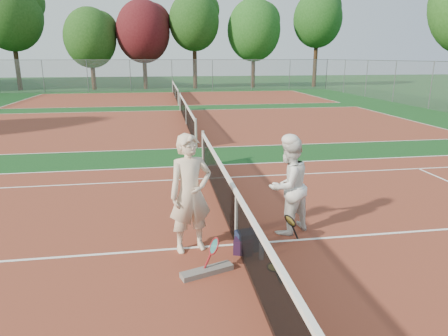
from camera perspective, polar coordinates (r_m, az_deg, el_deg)
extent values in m
plane|color=#103A15|center=(7.33, 1.76, -10.89)|extent=(130.00, 130.00, 0.00)
cube|color=maroon|center=(7.33, 1.76, -10.87)|extent=(23.77, 10.97, 0.01)
cube|color=maroon|center=(20.25, -5.40, 6.25)|extent=(23.77, 10.97, 0.01)
cube|color=maroon|center=(33.63, -6.95, 9.92)|extent=(23.77, 10.97, 0.01)
imported|color=beige|center=(6.79, -4.82, -3.70)|extent=(0.86, 0.67, 2.06)
imported|color=white|center=(7.60, 9.15, -2.56)|extent=(1.13, 1.05, 1.86)
cube|color=#111A33|center=(7.10, 3.60, -10.30)|extent=(0.48, 0.37, 0.34)
cube|color=black|center=(6.98, 2.81, -11.13)|extent=(0.38, 0.32, 0.26)
cube|color=#5E5955|center=(6.43, -2.44, -14.51)|extent=(0.87, 0.46, 0.09)
cylinder|color=silver|center=(6.81, 5.38, -11.74)|extent=(0.09, 0.09, 0.30)
cylinder|color=#382314|center=(45.85, -27.50, 13.41)|extent=(0.44, 0.44, 5.74)
ellipsoid|color=#193F12|center=(46.02, -28.20, 18.74)|extent=(5.97, 5.97, 6.86)
cylinder|color=#382314|center=(43.92, -18.23, 13.24)|extent=(0.44, 0.44, 4.08)
ellipsoid|color=#194212|center=(43.94, -18.58, 17.22)|extent=(5.12, 5.12, 5.89)
cylinder|color=#382314|center=(43.61, -11.26, 14.04)|extent=(0.44, 0.44, 4.59)
ellipsoid|color=#410D12|center=(43.66, -11.51, 18.55)|extent=(5.44, 5.44, 6.26)
cylinder|color=#382314|center=(43.69, -4.19, 14.84)|extent=(0.44, 0.44, 5.43)
ellipsoid|color=#173F12|center=(43.83, -4.30, 20.17)|extent=(5.18, 5.18, 5.96)
cylinder|color=#382314|center=(44.84, 4.18, 14.46)|extent=(0.44, 0.44, 4.80)
ellipsoid|color=#194C15|center=(44.92, 4.28, 19.05)|extent=(5.63, 5.63, 6.48)
cylinder|color=#382314|center=(47.06, 12.90, 14.75)|extent=(0.44, 0.44, 5.75)
ellipsoid|color=#164213|center=(47.22, 13.24, 19.98)|extent=(5.23, 5.23, 6.02)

